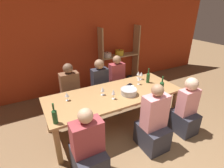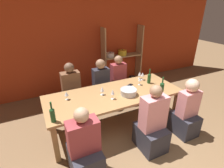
{
  "view_description": "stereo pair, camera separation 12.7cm",
  "coord_description": "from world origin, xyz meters",
  "views": [
    {
      "loc": [
        -1.42,
        -0.6,
        2.27
      ],
      "look_at": [
        -0.01,
        2.0,
        0.87
      ],
      "focal_mm": 28.0,
      "sensor_mm": 36.0,
      "label": 1
    },
    {
      "loc": [
        -1.31,
        -0.66,
        2.27
      ],
      "look_at": [
        -0.01,
        2.0,
        0.87
      ],
      "focal_mm": 28.0,
      "sensor_mm": 36.0,
      "label": 2
    }
  ],
  "objects": [
    {
      "name": "wine_glass_empty_b",
      "position": [
        -0.13,
        1.73,
        0.86
      ],
      "size": [
        0.06,
        0.06,
        0.19
      ],
      "color": "white",
      "rests_on": "dining_table"
    },
    {
      "name": "wine_glass_red_d",
      "position": [
        0.62,
        2.01,
        0.84
      ],
      "size": [
        0.07,
        0.07,
        0.16
      ],
      "color": "white",
      "rests_on": "dining_table"
    },
    {
      "name": "person_far_a",
      "position": [
        0.04,
        2.69,
        0.43
      ],
      "size": [
        0.36,
        0.46,
        1.15
      ],
      "rotation": [
        0.0,
        0.0,
        3.14
      ],
      "color": "#2D2D38",
      "rests_on": "ground_plane"
    },
    {
      "name": "wall_back_red",
      "position": [
        0.0,
        3.83,
        1.35
      ],
      "size": [
        8.8,
        0.06,
        2.7
      ],
      "color": "#B23819",
      "rests_on": "ground_plane"
    },
    {
      "name": "wine_glass_red_a",
      "position": [
        -0.24,
        1.95,
        0.84
      ],
      "size": [
        0.07,
        0.07,
        0.17
      ],
      "color": "white",
      "rests_on": "dining_table"
    },
    {
      "name": "person_far_c",
      "position": [
        -0.63,
        2.75,
        0.42
      ],
      "size": [
        0.39,
        0.48,
        1.15
      ],
      "rotation": [
        0.0,
        0.0,
        3.14
      ],
      "color": "#2D2D38",
      "rests_on": "ground_plane"
    },
    {
      "name": "person_near_c",
      "position": [
        1.06,
        1.12,
        0.42
      ],
      "size": [
        0.37,
        0.46,
        1.11
      ],
      "color": "#2D2D38",
      "rests_on": "ground_plane"
    },
    {
      "name": "wine_bottle_green",
      "position": [
        -1.17,
        1.53,
        0.84
      ],
      "size": [
        0.07,
        0.07,
        0.32
      ],
      "color": "#1E4C23",
      "rests_on": "dining_table"
    },
    {
      "name": "person_near_b",
      "position": [
        0.27,
        1.1,
        0.43
      ],
      "size": [
        0.41,
        0.51,
        1.18
      ],
      "color": "#2D2D38",
      "rests_on": "ground_plane"
    },
    {
      "name": "person_near_a",
      "position": [
        -0.87,
        1.08,
        0.4
      ],
      "size": [
        0.41,
        0.51,
        1.12
      ],
      "color": "#2D2D38",
      "rests_on": "ground_plane"
    },
    {
      "name": "person_far_b",
      "position": [
        0.49,
        2.7,
        0.44
      ],
      "size": [
        0.35,
        0.43,
        1.17
      ],
      "rotation": [
        0.0,
        0.0,
        3.14
      ],
      "color": "#2D2D38",
      "rests_on": "ground_plane"
    },
    {
      "name": "cell_phone",
      "position": [
        0.42,
        2.07,
        0.73
      ],
      "size": [
        0.17,
        0.12,
        0.01
      ],
      "color": "black",
      "rests_on": "dining_table"
    },
    {
      "name": "wine_bottle_amber",
      "position": [
        0.84,
        1.99,
        0.84
      ],
      "size": [
        0.07,
        0.07,
        0.31
      ],
      "color": "#1E4C23",
      "rests_on": "dining_table"
    },
    {
      "name": "shelf_unit",
      "position": [
        1.06,
        3.63,
        0.62
      ],
      "size": [
        1.2,
        0.3,
        1.67
      ],
      "color": "tan",
      "rests_on": "ground_plane"
    },
    {
      "name": "wine_glass_empty_a",
      "position": [
        0.8,
        2.28,
        0.83
      ],
      "size": [
        0.07,
        0.07,
        0.16
      ],
      "color": "white",
      "rests_on": "dining_table"
    },
    {
      "name": "dining_table",
      "position": [
        -0.01,
        1.9,
        0.65
      ],
      "size": [
        2.54,
        0.99,
        0.72
      ],
      "color": "#AD7F4C",
      "rests_on": "ground_plane"
    },
    {
      "name": "mixing_bowl",
      "position": [
        0.2,
        1.75,
        0.78
      ],
      "size": [
        0.31,
        0.31,
        0.11
      ],
      "color": "#B7BABC",
      "rests_on": "dining_table"
    },
    {
      "name": "wine_bottle_dark",
      "position": [
        0.74,
        1.49,
        0.85
      ],
      "size": [
        0.08,
        0.08,
        0.35
      ],
      "color": "#1E4C23",
      "rests_on": "dining_table"
    },
    {
      "name": "wine_glass_red_b",
      "position": [
        -0.86,
        2.06,
        0.83
      ],
      "size": [
        0.07,
        0.07,
        0.15
      ],
      "color": "white",
      "rests_on": "dining_table"
    },
    {
      "name": "wine_glass_red_c",
      "position": [
        0.82,
        2.19,
        0.85
      ],
      "size": [
        0.07,
        0.07,
        0.17
      ],
      "color": "white",
      "rests_on": "dining_table"
    }
  ]
}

